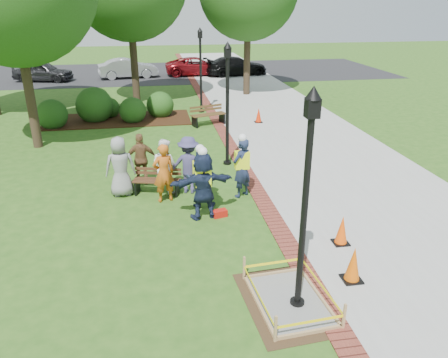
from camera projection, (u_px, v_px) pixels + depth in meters
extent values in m
plane|color=#285116|center=(212.00, 234.00, 11.07)|extent=(100.00, 100.00, 0.00)
cube|color=#9E9E99|center=(286.00, 123.00, 20.94)|extent=(6.00, 60.00, 0.02)
cube|color=maroon|center=(220.00, 126.00, 20.45)|extent=(0.50, 60.00, 0.03)
cube|color=#381E0F|center=(118.00, 120.00, 21.55)|extent=(7.00, 3.00, 0.05)
cube|color=black|center=(166.00, 72.00, 35.69)|extent=(36.00, 12.00, 0.01)
cube|color=#47331E|center=(289.00, 302.00, 8.59)|extent=(1.88, 2.43, 0.01)
cube|color=gray|center=(289.00, 301.00, 8.59)|extent=(1.34, 1.89, 0.04)
cube|color=tan|center=(289.00, 300.00, 8.58)|extent=(1.47, 2.02, 0.08)
cube|color=tan|center=(290.00, 290.00, 8.49)|extent=(1.50, 2.05, 0.55)
cube|color=yellow|center=(290.00, 289.00, 8.48)|extent=(1.45, 2.00, 0.06)
cube|color=#4C281A|center=(157.00, 181.00, 13.21)|extent=(1.49, 0.76, 0.04)
cube|color=#4C281A|center=(158.00, 171.00, 13.34)|extent=(1.40, 0.39, 0.23)
cube|color=black|center=(157.00, 188.00, 13.30)|extent=(1.38, 0.79, 0.42)
cube|color=brown|center=(209.00, 114.00, 20.50)|extent=(1.74, 1.00, 0.04)
cube|color=brown|center=(206.00, 108.00, 20.62)|extent=(1.59, 0.58, 0.27)
cube|color=black|center=(209.00, 120.00, 20.61)|extent=(1.61, 1.01, 0.49)
cube|color=black|center=(351.00, 279.00, 9.24)|extent=(0.41, 0.41, 0.05)
cone|color=#DA5706|center=(353.00, 263.00, 9.09)|extent=(0.32, 0.32, 0.75)
cube|color=black|center=(340.00, 243.00, 10.63)|extent=(0.38, 0.38, 0.05)
cone|color=#F54F07|center=(342.00, 229.00, 10.49)|extent=(0.30, 0.30, 0.70)
cube|color=black|center=(258.00, 122.00, 21.10)|extent=(0.36, 0.36, 0.05)
cone|color=red|center=(259.00, 115.00, 20.97)|extent=(0.28, 0.28, 0.66)
cube|color=#B6170E|center=(220.00, 213.00, 11.94)|extent=(0.43, 0.31, 0.19)
cylinder|color=black|center=(304.00, 218.00, 7.80)|extent=(0.12, 0.12, 3.80)
cube|color=black|center=(312.00, 108.00, 7.03)|extent=(0.22, 0.22, 0.32)
cone|color=black|center=(314.00, 92.00, 6.94)|extent=(0.28, 0.28, 0.22)
cylinder|color=black|center=(297.00, 303.00, 8.50)|extent=(0.28, 0.28, 0.10)
cylinder|color=black|center=(227.00, 112.00, 15.09)|extent=(0.12, 0.12, 3.80)
cube|color=black|center=(228.00, 53.00, 14.33)|extent=(0.22, 0.22, 0.32)
cone|color=black|center=(228.00, 45.00, 14.23)|extent=(0.28, 0.28, 0.22)
cylinder|color=black|center=(227.00, 163.00, 15.80)|extent=(0.28, 0.28, 0.10)
cylinder|color=black|center=(201.00, 76.00, 22.39)|extent=(0.12, 0.12, 3.80)
cube|color=black|center=(200.00, 35.00, 21.63)|extent=(0.22, 0.22, 0.32)
cone|color=black|center=(200.00, 29.00, 21.53)|extent=(0.28, 0.28, 0.22)
cylinder|color=black|center=(202.00, 111.00, 23.09)|extent=(0.28, 0.28, 0.10)
cylinder|color=#3D2D1E|center=(28.00, 83.00, 16.69)|extent=(0.36, 0.36, 5.08)
cylinder|color=#3D2D1E|center=(134.00, 55.00, 24.23)|extent=(0.40, 0.40, 5.33)
cylinder|color=#3D2D1E|center=(247.00, 53.00, 26.48)|extent=(0.40, 0.40, 5.00)
sphere|color=#204413|center=(54.00, 127.00, 20.31)|extent=(1.42, 1.42, 1.42)
sphere|color=#204413|center=(96.00, 121.00, 21.46)|extent=(1.77, 1.77, 1.77)
sphere|color=#204413|center=(134.00, 122.00, 21.26)|extent=(1.29, 1.29, 1.29)
sphere|color=#204413|center=(161.00, 116.00, 22.24)|extent=(1.36, 1.36, 1.36)
sphere|color=#204413|center=(110.00, 117.00, 22.14)|extent=(1.06, 1.06, 1.06)
imported|color=gray|center=(120.00, 167.00, 12.96)|extent=(0.62, 0.44, 1.83)
imported|color=#BC5616|center=(164.00, 173.00, 12.58)|extent=(0.64, 0.50, 1.76)
imported|color=white|center=(165.00, 166.00, 13.27)|extent=(0.63, 0.61, 1.68)
imported|color=brown|center=(141.00, 159.00, 13.79)|extent=(0.55, 0.36, 1.68)
imported|color=#3B3761|center=(189.00, 165.00, 13.18)|extent=(0.65, 0.51, 1.77)
imported|color=#1A1E44|center=(203.00, 186.00, 11.59)|extent=(0.66, 0.48, 1.87)
cube|color=#D6F114|center=(203.00, 177.00, 11.49)|extent=(0.42, 0.26, 0.52)
sphere|color=white|center=(202.00, 151.00, 11.22)|extent=(0.25, 0.25, 0.25)
imported|color=#17233D|center=(242.00, 168.00, 12.89)|extent=(0.69, 0.63, 1.81)
cube|color=#D6F114|center=(242.00, 160.00, 12.79)|extent=(0.42, 0.26, 0.52)
sphere|color=white|center=(242.00, 138.00, 12.53)|extent=(0.25, 0.25, 0.25)
imported|color=#17283D|center=(201.00, 178.00, 12.29)|extent=(0.57, 0.39, 1.70)
cube|color=#D6F114|center=(200.00, 170.00, 12.20)|extent=(0.42, 0.26, 0.52)
sphere|color=white|center=(200.00, 149.00, 11.95)|extent=(0.25, 0.25, 0.25)
imported|color=#262528|center=(45.00, 81.00, 31.76)|extent=(3.11, 5.08, 1.54)
imported|color=#A3A2A7|center=(129.00, 78.00, 33.12)|extent=(2.87, 5.09, 1.57)
imported|color=maroon|center=(197.00, 75.00, 34.38)|extent=(2.08, 4.59, 1.48)
imported|color=black|center=(236.00, 75.00, 34.27)|extent=(2.82, 5.02, 1.55)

